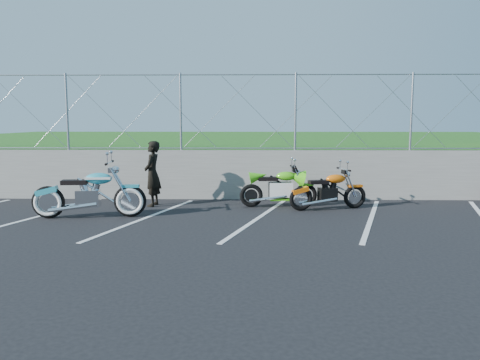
{
  "coord_description": "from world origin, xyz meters",
  "views": [
    {
      "loc": [
        -0.18,
        -8.81,
        2.08
      ],
      "look_at": [
        -0.4,
        1.3,
        0.78
      ],
      "focal_mm": 35.0,
      "sensor_mm": 36.0,
      "label": 1
    }
  ],
  "objects_px": {
    "person_standing": "(152,174)",
    "naked_orange": "(329,192)",
    "sportbike_green": "(280,189)",
    "cruiser_turquoise": "(91,195)"
  },
  "relations": [
    {
      "from": "person_standing",
      "to": "naked_orange",
      "type": "bearing_deg",
      "value": 89.99
    },
    {
      "from": "naked_orange",
      "to": "person_standing",
      "type": "xyz_separation_m",
      "value": [
        -4.22,
        0.38,
        0.38
      ]
    },
    {
      "from": "cruiser_turquoise",
      "to": "sportbike_green",
      "type": "xyz_separation_m",
      "value": [
        4.13,
        1.37,
        -0.06
      ]
    },
    {
      "from": "cruiser_turquoise",
      "to": "sportbike_green",
      "type": "distance_m",
      "value": 4.35
    },
    {
      "from": "naked_orange",
      "to": "person_standing",
      "type": "distance_m",
      "value": 4.26
    },
    {
      "from": "cruiser_turquoise",
      "to": "naked_orange",
      "type": "relative_size",
      "value": 1.28
    },
    {
      "from": "cruiser_turquoise",
      "to": "naked_orange",
      "type": "xyz_separation_m",
      "value": [
        5.27,
        1.03,
        -0.07
      ]
    },
    {
      "from": "cruiser_turquoise",
      "to": "sportbike_green",
      "type": "relative_size",
      "value": 1.28
    },
    {
      "from": "person_standing",
      "to": "sportbike_green",
      "type": "bearing_deg",
      "value": 94.35
    },
    {
      "from": "naked_orange",
      "to": "person_standing",
      "type": "height_order",
      "value": "person_standing"
    }
  ]
}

